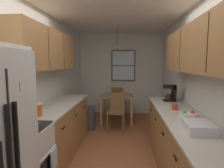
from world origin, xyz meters
The scene contains 23 objects.
ground_plane centered at (0.00, 1.00, 0.00)m, with size 12.00×12.00×0.00m, color brown.
wall_left centered at (-1.35, 1.00, 1.27)m, with size 0.10×9.00×2.55m, color silver.
wall_right centered at (1.35, 1.00, 1.27)m, with size 0.10×9.00×2.55m, color silver.
wall_back centered at (0.00, 3.65, 1.27)m, with size 4.40×0.10×2.55m, color silver.
ceiling_slab centered at (0.00, 1.00, 2.59)m, with size 4.40×9.00×0.08m, color white.
stove_range centered at (-0.99, -0.47, 0.47)m, with size 0.66×0.61×1.10m.
microwave_over_range centered at (-1.11, -0.47, 1.65)m, with size 0.39×0.58×0.32m.
counter_left centered at (-1.00, 0.82, 0.45)m, with size 0.64×1.98×0.90m.
upper_cabinets_left centered at (-1.14, 0.77, 1.85)m, with size 0.33×2.06×0.67m.
counter_right centered at (1.00, 0.07, 0.45)m, with size 0.64×3.12×0.90m.
upper_cabinets_right centered at (1.14, 0.02, 1.81)m, with size 0.33×2.80×0.63m.
dining_table centered at (-0.05, 2.64, 0.61)m, with size 0.84×0.72×0.75m.
dining_chair_near centered at (-0.03, 2.08, 0.50)m, with size 0.43×0.43×0.90m.
dining_chair_far centered at (-0.06, 3.21, 0.50)m, with size 0.45×0.45×0.90m.
pendant_light centered at (-0.05, 2.64, 2.04)m, with size 0.24×0.24×0.56m.
back_window centered at (0.09, 3.58, 1.55)m, with size 0.76×0.05×0.98m.
trash_bin centered at (-0.70, 2.01, 0.29)m, with size 0.29×0.29×0.57m, color #3F3F42.
storage_canister centered at (-1.00, 0.06, 0.99)m, with size 0.11×0.11×0.18m.
dish_towel centered at (-0.64, -0.32, 0.50)m, with size 0.02×0.16×0.24m, color silver.
coffee_maker centered at (1.06, 1.24, 1.06)m, with size 0.22×0.18×0.31m.
mug_spare centered at (0.96, 0.57, 0.95)m, with size 0.13×0.09×0.09m.
fruit_bowl centered at (1.04, 0.17, 0.94)m, with size 0.24×0.24×0.09m.
dish_rack centered at (0.97, -0.35, 0.95)m, with size 0.28×0.34×0.10m, color silver.
Camera 1 is at (0.21, -2.30, 1.62)m, focal length 29.42 mm.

